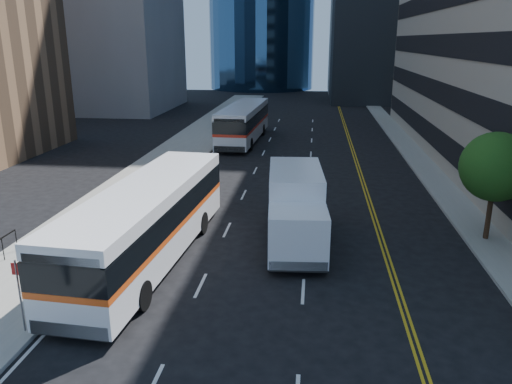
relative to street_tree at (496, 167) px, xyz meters
The scene contains 7 objects.
ground 12.58m from the street_tree, 138.37° to the right, with size 160.00×160.00×0.00m, color black.
sidewalk_west 26.11m from the street_tree, 138.92° to the left, with size 5.00×90.00×0.15m, color gray.
sidewalk_east 17.37m from the street_tree, 90.00° to the left, with size 2.00×90.00×0.15m, color gray.
street_tree is the anchor object (origin of this frame).
bus_front 15.79m from the street_tree, 165.25° to the right, with size 3.73×13.29×3.39m.
bus_rear 27.36m from the street_tree, 123.04° to the left, with size 3.37×13.13×3.36m.
box_truck 9.31m from the street_tree, behind, with size 2.97×7.27×3.40m.
Camera 1 is at (0.71, -15.20, 9.20)m, focal length 35.00 mm.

